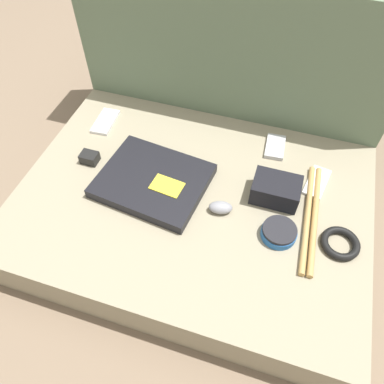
# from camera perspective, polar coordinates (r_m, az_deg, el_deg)

# --- Properties ---
(ground_plane) EXTENTS (8.00, 8.00, 0.00)m
(ground_plane) POSITION_cam_1_polar(r_m,az_deg,el_deg) (1.20, 0.00, -4.61)
(ground_plane) COLOR #7A6651
(couch_seat) EXTENTS (1.01, 0.74, 0.14)m
(couch_seat) POSITION_cam_1_polar(r_m,az_deg,el_deg) (1.14, 0.00, -2.73)
(couch_seat) COLOR gray
(couch_seat) RESTS_ON ground_plane
(couch_backrest) EXTENTS (1.01, 0.20, 0.58)m
(couch_backrest) POSITION_cam_1_polar(r_m,az_deg,el_deg) (1.32, 6.57, 19.16)
(couch_backrest) COLOR #60755B
(couch_backrest) RESTS_ON ground_plane
(laptop) EXTENTS (0.33, 0.29, 0.03)m
(laptop) POSITION_cam_1_polar(r_m,az_deg,el_deg) (1.11, -5.95, 1.73)
(laptop) COLOR black
(laptop) RESTS_ON couch_seat
(computer_mouse) EXTENTS (0.07, 0.05, 0.03)m
(computer_mouse) POSITION_cam_1_polar(r_m,az_deg,el_deg) (1.05, 4.37, -2.37)
(computer_mouse) COLOR gray
(computer_mouse) RESTS_ON couch_seat
(speaker_puck) EXTENTS (0.09, 0.09, 0.03)m
(speaker_puck) POSITION_cam_1_polar(r_m,az_deg,el_deg) (1.02, 13.12, -6.00)
(speaker_puck) COLOR #1E569E
(speaker_puck) RESTS_ON couch_seat
(phone_silver) EXTENTS (0.08, 0.13, 0.01)m
(phone_silver) POSITION_cam_1_polar(r_m,az_deg,el_deg) (1.17, 18.51, 1.44)
(phone_silver) COLOR silver
(phone_silver) RESTS_ON couch_seat
(phone_black) EXTENTS (0.07, 0.13, 0.01)m
(phone_black) POSITION_cam_1_polar(r_m,az_deg,el_deg) (1.33, -13.07, 10.43)
(phone_black) COLOR silver
(phone_black) RESTS_ON couch_seat
(phone_small) EXTENTS (0.07, 0.11, 0.01)m
(phone_small) POSITION_cam_1_polar(r_m,az_deg,el_deg) (1.24, 12.55, 6.75)
(phone_small) COLOR #B7B7BC
(phone_small) RESTS_ON couch_seat
(camera_pouch) EXTENTS (0.13, 0.10, 0.07)m
(camera_pouch) POSITION_cam_1_polar(r_m,az_deg,el_deg) (1.09, 12.65, 0.33)
(camera_pouch) COLOR black
(camera_pouch) RESTS_ON couch_seat
(charger_brick) EXTENTS (0.05, 0.04, 0.03)m
(charger_brick) POSITION_cam_1_polar(r_m,az_deg,el_deg) (1.21, -15.35, 5.07)
(charger_brick) COLOR black
(charger_brick) RESTS_ON couch_seat
(cable_coil) EXTENTS (0.10, 0.10, 0.02)m
(cable_coil) POSITION_cam_1_polar(r_m,az_deg,el_deg) (1.06, 21.65, -7.27)
(cable_coil) COLOR black
(cable_coil) RESTS_ON couch_seat
(drumstick_pair) EXTENTS (0.05, 0.37, 0.02)m
(drumstick_pair) POSITION_cam_1_polar(r_m,az_deg,el_deg) (1.08, 17.69, -3.62)
(drumstick_pair) COLOR tan
(drumstick_pair) RESTS_ON couch_seat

